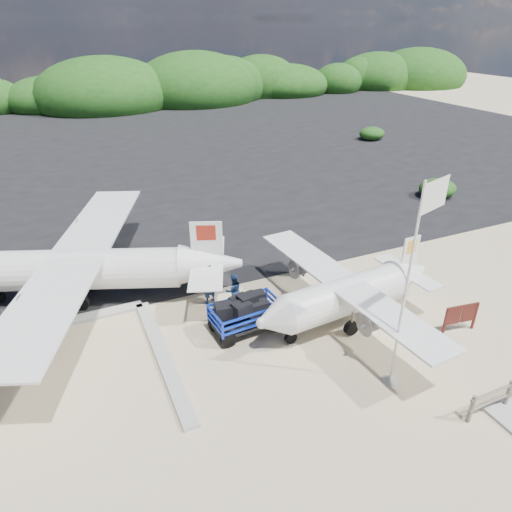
{
  "coord_description": "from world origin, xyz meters",
  "views": [
    {
      "loc": [
        -6.64,
        -11.24,
        10.54
      ],
      "look_at": [
        0.23,
        4.06,
        1.78
      ],
      "focal_mm": 32.0,
      "sensor_mm": 36.0,
      "label": 1
    }
  ],
  "objects": [
    {
      "name": "aircraft_large",
      "position": [
        13.76,
        20.4,
        0.0
      ],
      "size": [
        19.04,
        19.04,
        4.41
      ],
      "primitive_type": null,
      "rotation": [
        0.0,
        0.0,
        2.77
      ],
      "color": "#B2B2B2",
      "rests_on": "ground"
    },
    {
      "name": "lagoon",
      "position": [
        -9.0,
        1.5,
        0.0
      ],
      "size": [
        9.0,
        7.0,
        0.4
      ],
      "primitive_type": null,
      "color": "#B2B2B2",
      "rests_on": "ground"
    },
    {
      "name": "flagpole",
      "position": [
        2.02,
        -2.67,
        0.0
      ],
      "size": [
        1.47,
        0.95,
        6.82
      ],
      "primitive_type": null,
      "rotation": [
        0.0,
        0.0,
        0.31
      ],
      "color": "white",
      "rests_on": "ground"
    },
    {
      "name": "aircraft_small",
      "position": [
        -6.48,
        29.68,
        0.0
      ],
      "size": [
        8.64,
        8.64,
        2.9
      ],
      "primitive_type": null,
      "rotation": [
        0.0,
        0.0,
        3.22
      ],
      "color": "#B2B2B2",
      "rests_on": "ground"
    },
    {
      "name": "ground",
      "position": [
        0.0,
        0.0,
        0.0
      ],
      "size": [
        160.0,
        160.0,
        0.0
      ],
      "primitive_type": "plane",
      "color": "beige"
    },
    {
      "name": "signboard",
      "position": [
        6.05,
        -1.6,
        0.0
      ],
      "size": [
        1.49,
        0.34,
        1.22
      ],
      "primitive_type": null,
      "rotation": [
        0.0,
        0.0,
        -0.14
      ],
      "color": "#521D17",
      "rests_on": "ground"
    },
    {
      "name": "vegetation_band",
      "position": [
        0.0,
        55.0,
        0.0
      ],
      "size": [
        124.0,
        8.0,
        4.4
      ],
      "primitive_type": null,
      "color": "#B2B2B2",
      "rests_on": "ground"
    },
    {
      "name": "crew_a",
      "position": [
        -1.85,
        4.16,
        0.89
      ],
      "size": [
        0.76,
        0.63,
        1.78
      ],
      "primitive_type": "imported",
      "rotation": [
        0.0,
        0.0,
        3.52
      ],
      "color": "navy",
      "rests_on": "ground"
    },
    {
      "name": "crew_b",
      "position": [
        -1.02,
        3.5,
        0.74
      ],
      "size": [
        0.74,
        0.59,
        1.47
      ],
      "primitive_type": "imported",
      "rotation": [
        0.0,
        0.0,
        3.09
      ],
      "color": "navy",
      "rests_on": "ground"
    },
    {
      "name": "asphalt_apron",
      "position": [
        0.0,
        30.0,
        0.0
      ],
      "size": [
        90.0,
        50.0,
        0.04
      ],
      "primitive_type": null,
      "color": "#B2B2B2",
      "rests_on": "ground"
    },
    {
      "name": "baggage_cart",
      "position": [
        -1.22,
        1.75,
        0.0
      ],
      "size": [
        2.9,
        1.8,
        1.4
      ],
      "primitive_type": null,
      "rotation": [
        0.0,
        0.0,
        0.08
      ],
      "color": "#0E30D5",
      "rests_on": "ground"
    },
    {
      "name": "crew_c",
      "position": [
        2.71,
        4.52,
        0.93
      ],
      "size": [
        1.13,
        0.56,
        1.86
      ],
      "primitive_type": "imported",
      "rotation": [
        0.0,
        0.0,
        3.04
      ],
      "color": "navy",
      "rests_on": "ground"
    }
  ]
}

